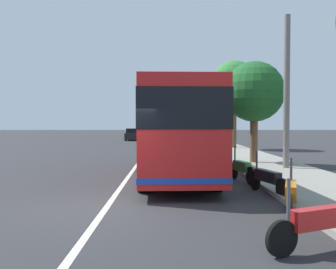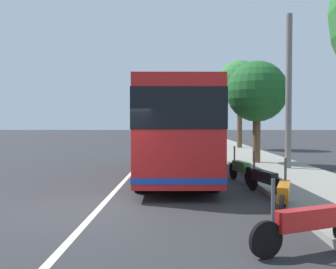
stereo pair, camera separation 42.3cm
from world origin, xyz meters
TOP-DOWN VIEW (x-y plane):
  - ground_plane at (0.00, 0.00)m, footprint 220.00×220.00m
  - sidewalk_curb at (10.00, -6.38)m, footprint 110.00×3.60m
  - lane_divider_line at (10.00, 0.00)m, footprint 110.00×0.16m
  - coach_bus at (5.53, -1.83)m, footprint 10.20×2.86m
  - motorcycle_nearest_curb at (-3.10, -4.11)m, footprint 1.04×2.15m
  - motorcycle_angled at (-0.70, -4.38)m, footprint 2.15×0.79m
  - motorcycle_mid_row at (1.83, -4.52)m, footprint 2.16×0.62m
  - motorcycle_by_tree at (4.26, -4.23)m, footprint 2.06×0.54m
  - car_side_street at (37.30, 2.51)m, footprint 4.02×2.02m
  - car_ahead_same_lane at (22.51, -1.95)m, footprint 4.24×1.80m
  - roadside_tree_mid_block at (9.88, -5.97)m, footprint 3.07×3.07m
  - roadside_tree_far_block at (21.52, -7.03)m, footprint 3.71×3.71m
  - utility_pole at (7.44, -6.85)m, footprint 0.27×0.27m

SIDE VIEW (x-z plane):
  - ground_plane at x=0.00m, z-range 0.00..0.00m
  - lane_divider_line at x=10.00m, z-range 0.00..0.01m
  - sidewalk_curb at x=10.00m, z-range 0.00..0.14m
  - motorcycle_mid_row at x=1.83m, z-range -0.16..1.09m
  - motorcycle_nearest_curb at x=-3.10m, z-range -0.16..1.09m
  - motorcycle_by_tree at x=4.26m, z-range -0.16..1.10m
  - motorcycle_angled at x=-0.70m, z-range -0.16..1.11m
  - car_ahead_same_lane at x=22.51m, z-range -0.04..1.38m
  - car_side_street at x=37.30m, z-range -0.03..1.45m
  - coach_bus at x=5.53m, z-range 0.27..3.73m
  - utility_pole at x=7.44m, z-range 0.00..6.91m
  - roadside_tree_mid_block at x=9.88m, z-range 1.06..6.33m
  - roadside_tree_far_block at x=21.52m, z-range 1.71..8.94m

